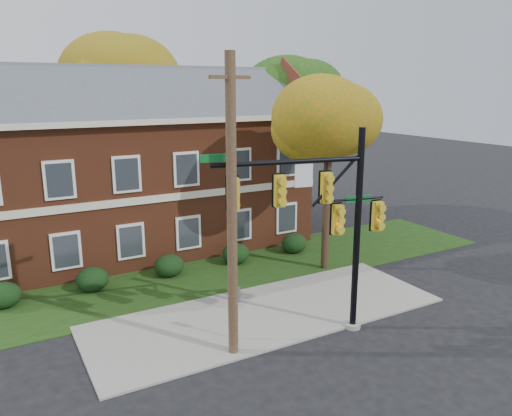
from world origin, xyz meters
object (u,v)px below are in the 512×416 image
tree_right_rear (300,95)px  utility_pole (232,211)px  hedge_left (92,279)px  apartment_building (133,157)px  hedge_right (236,254)px  tree_near_right (335,132)px  hedge_far_right (294,243)px  hedge_center (169,266)px  sign_post (237,305)px  tree_far_rear (116,84)px  traffic_signal (324,211)px  hedge_far_left (3,295)px

tree_right_rear → utility_pole: tree_right_rear is taller
hedge_left → utility_pole: 9.36m
apartment_building → hedge_right: bearing=-56.3°
tree_near_right → utility_pole: (-7.72, -4.87, -1.74)m
tree_near_right → hedge_far_right: bearing=94.5°
apartment_building → hedge_center: bearing=-90.0°
hedge_far_right → sign_post: (-7.02, -7.01, 0.84)m
apartment_building → tree_right_rear: bearing=4.3°
tree_far_rear → traffic_signal: (1.54, -21.04, -4.27)m
apartment_building → traffic_signal: 13.52m
apartment_building → traffic_signal: bearing=-77.7°
apartment_building → hedge_left: apartment_building is taller
apartment_building → hedge_far_right: (7.00, -5.25, -4.46)m
hedge_far_right → utility_pole: (-7.50, -7.70, 4.41)m
hedge_far_left → hedge_left: 3.50m
hedge_far_left → hedge_center: 7.00m
hedge_center → hedge_far_right: bearing=0.0°
hedge_center → traffic_signal: 9.37m
hedge_left → traffic_signal: 10.97m
tree_right_rear → tree_far_rear: tree_far_rear is taller
hedge_far_right → tree_right_rear: bearing=54.8°
hedge_left → hedge_center: bearing=0.0°
hedge_right → tree_right_rear: (7.81, 6.11, 7.60)m
traffic_signal → tree_near_right: bearing=60.7°
hedge_far_right → hedge_far_left: bearing=180.0°
tree_far_rear → utility_pole: 21.24m
utility_pole → apartment_building: bearing=74.7°
hedge_far_right → hedge_right: bearing=180.0°
tree_near_right → tree_far_rear: bearing=110.3°
tree_far_rear → sign_post: (-1.36, -20.10, -7.47)m
hedge_far_right → sign_post: 9.95m
tree_near_right → tree_far_rear: size_ratio=0.74×
tree_far_rear → hedge_left: bearing=-110.3°
utility_pole → traffic_signal: bearing=-17.3°
traffic_signal → sign_post: (-2.90, 0.94, -3.20)m
traffic_signal → sign_post: traffic_signal is taller
tree_near_right → hedge_right: bearing=142.7°
hedge_far_left → utility_pole: utility_pole is taller
apartment_building → hedge_far_left: apartment_building is taller
hedge_far_left → hedge_right: same height
tree_near_right → traffic_signal: 7.03m
hedge_far_left → hedge_left: (3.50, 0.00, 0.00)m
hedge_far_right → sign_post: sign_post is taller
hedge_far_right → tree_right_rear: size_ratio=0.13×
utility_pole → hedge_far_right: bearing=32.7°
hedge_far_left → hedge_center: bearing=0.0°
hedge_right → hedge_far_left: bearing=180.0°
hedge_left → sign_post: sign_post is taller
hedge_left → hedge_far_right: same height
hedge_far_right → tree_right_rear: 10.66m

